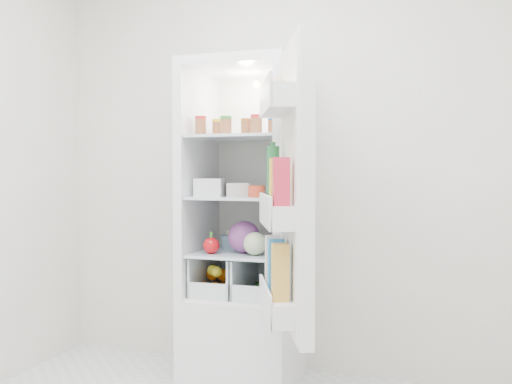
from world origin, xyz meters
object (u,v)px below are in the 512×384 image
(refrigerator, at_px, (247,264))
(mushroom_bowl, at_px, (235,241))
(fridge_door, at_px, (290,194))
(red_cabbage, at_px, (244,237))

(refrigerator, relative_size, mushroom_bowl, 11.06)
(mushroom_bowl, bearing_deg, fridge_door, -52.47)
(refrigerator, height_order, mushroom_bowl, refrigerator)
(red_cabbage, distance_m, mushroom_bowl, 0.21)
(fridge_door, bearing_deg, red_cabbage, 16.34)
(refrigerator, bearing_deg, mushroom_bowl, 155.79)
(red_cabbage, height_order, fridge_door, fridge_door)
(red_cabbage, xyz_separation_m, fridge_door, (0.39, -0.48, 0.26))
(refrigerator, xyz_separation_m, mushroom_bowl, (-0.09, 0.04, 0.12))
(red_cabbage, height_order, mushroom_bowl, red_cabbage)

